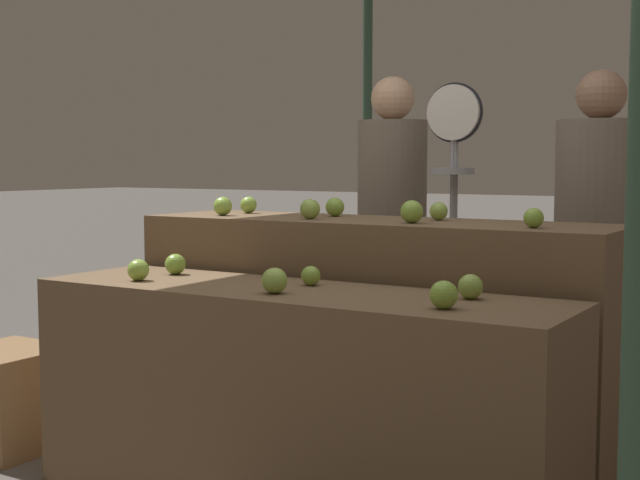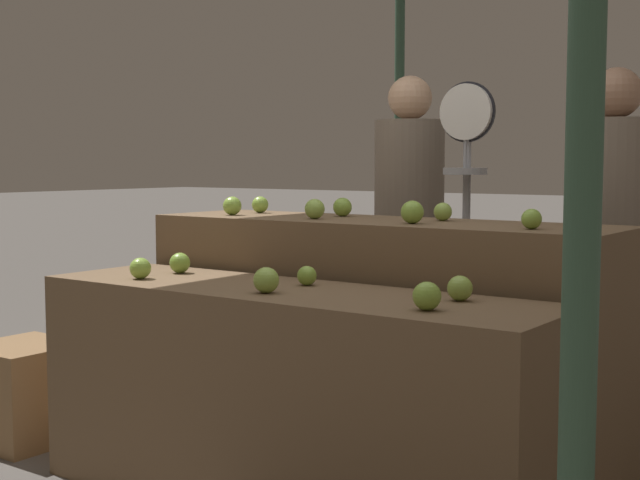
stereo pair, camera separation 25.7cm
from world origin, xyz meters
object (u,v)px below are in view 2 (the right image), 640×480
at_px(produce_scale, 466,180).
at_px(person_vendor_at_scale, 409,217).
at_px(person_customer_left, 612,233).
at_px(wooden_crate_side, 25,392).

xyz_separation_m(produce_scale, person_vendor_at_scale, (-0.43, 0.24, -0.20)).
bearing_deg(person_customer_left, wooden_crate_side, 35.68).
distance_m(produce_scale, wooden_crate_side, 2.21).
bearing_deg(person_vendor_at_scale, person_customer_left, -168.16).
bearing_deg(produce_scale, person_vendor_at_scale, 151.25).
bearing_deg(person_customer_left, produce_scale, 16.27).
xyz_separation_m(person_customer_left, wooden_crate_side, (-2.16, -1.43, -0.73)).
xyz_separation_m(person_vendor_at_scale, wooden_crate_side, (-1.10, -1.51, -0.75)).
distance_m(person_customer_left, wooden_crate_side, 2.69).
bearing_deg(person_vendor_at_scale, wooden_crate_side, 70.16).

